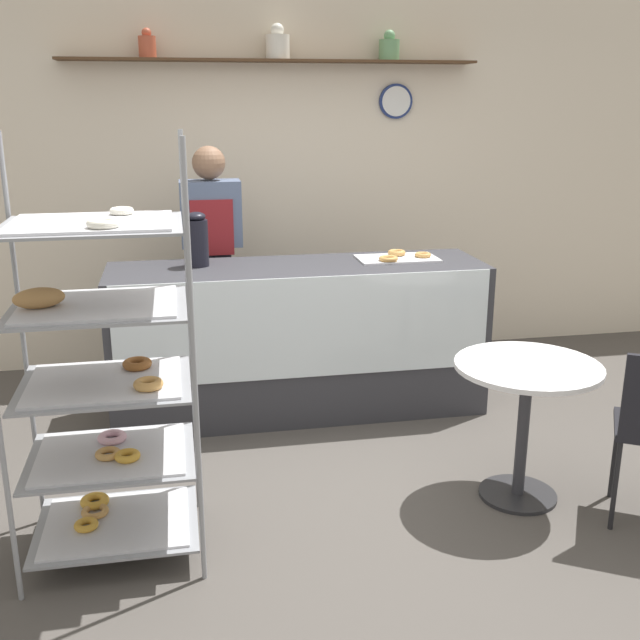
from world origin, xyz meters
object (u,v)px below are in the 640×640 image
Objects in this scene: cafe_table at (526,398)px; donut_tray_counter at (398,257)px; person_worker at (213,258)px; pastry_rack at (103,381)px; coffee_carafe at (197,240)px.

donut_tray_counter is (-0.25, 1.39, 0.44)m from cafe_table.
pastry_rack is at bearing -106.19° from person_worker.
coffee_carafe is 1.29m from donut_tray_counter.
donut_tray_counter is at bearing 100.22° from cafe_table.
cafe_table is at bearing 2.50° from pastry_rack.
person_worker is at bearing 73.81° from pastry_rack.
person_worker is 2.31× the size of cafe_table.
pastry_rack reaches higher than cafe_table.
cafe_table is 1.48m from donut_tray_counter.
person_worker is 1.27m from donut_tray_counter.
donut_tray_counter is (1.75, 1.48, 0.17)m from pastry_rack.
coffee_carafe is at bearing 177.96° from donut_tray_counter.
coffee_carafe is (0.46, 1.53, 0.32)m from pastry_rack.
pastry_rack is 2.06m from person_worker.
pastry_rack reaches higher than person_worker.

